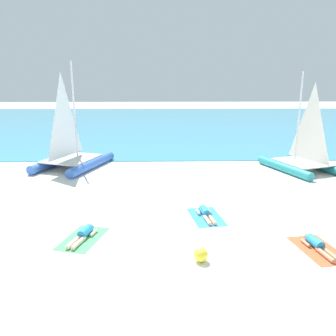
# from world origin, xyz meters

# --- Properties ---
(ground_plane) EXTENTS (120.00, 120.00, 0.00)m
(ground_plane) POSITION_xyz_m (0.00, 10.00, 0.00)
(ground_plane) COLOR white
(ocean_water) EXTENTS (120.00, 40.00, 0.05)m
(ocean_water) POSITION_xyz_m (0.00, 31.31, 0.03)
(ocean_water) COLOR teal
(ocean_water) RESTS_ON ground
(sailboat_blue) EXTENTS (4.32, 5.39, 6.11)m
(sailboat_blue) POSITION_xyz_m (-5.56, 9.92, 0.91)
(sailboat_blue) COLOR blue
(sailboat_blue) RESTS_ON ground
(sailboat_teal) EXTENTS (3.95, 4.87, 5.50)m
(sailboat_teal) POSITION_xyz_m (7.69, 8.97, 0.82)
(sailboat_teal) COLOR teal
(sailboat_teal) RESTS_ON ground
(towel_left) EXTENTS (1.55, 2.12, 0.01)m
(towel_left) POSITION_xyz_m (-2.90, 0.55, 0.01)
(towel_left) COLOR #4CB266
(towel_left) RESTS_ON ground
(sunbather_left) EXTENTS (0.78, 1.55, 0.30)m
(sunbather_left) POSITION_xyz_m (-2.88, 0.61, 0.13)
(sunbather_left) COLOR #268CCC
(sunbather_left) RESTS_ON towel_left
(towel_middle) EXTENTS (1.38, 2.05, 0.01)m
(towel_middle) POSITION_xyz_m (1.39, 2.27, 0.01)
(towel_middle) COLOR #338CD8
(towel_middle) RESTS_ON ground
(sunbather_middle) EXTENTS (0.64, 1.57, 0.30)m
(sunbather_middle) POSITION_xyz_m (1.38, 2.34, 0.13)
(sunbather_middle) COLOR #268CCC
(sunbather_middle) RESTS_ON towel_middle
(towel_right) EXTENTS (1.39, 2.05, 0.01)m
(towel_right) POSITION_xyz_m (4.50, -0.37, 0.01)
(towel_right) COLOR #EA5933
(towel_right) RESTS_ON ground
(sunbather_right) EXTENTS (0.65, 1.57, 0.30)m
(sunbather_right) POSITION_xyz_m (4.49, -0.31, 0.13)
(sunbather_right) COLOR #268CCC
(sunbather_right) RESTS_ON towel_right
(beach_ball) EXTENTS (0.42, 0.42, 0.42)m
(beach_ball) POSITION_xyz_m (0.81, -0.98, 0.21)
(beach_ball) COLOR yellow
(beach_ball) RESTS_ON ground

